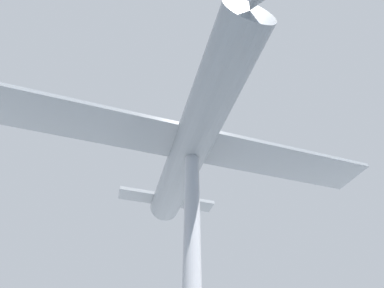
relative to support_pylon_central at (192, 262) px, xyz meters
The scene contains 2 objects.
support_pylon_central is the anchor object (origin of this frame).
suspended_airplane 4.77m from the support_pylon_central, 89.08° to the left, with size 16.38×12.38×3.04m.
Camera 1 is at (2.36, 7.45, 1.31)m, focal length 24.00 mm.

